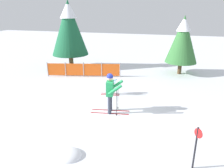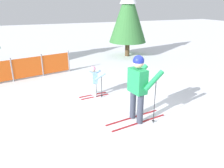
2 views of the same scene
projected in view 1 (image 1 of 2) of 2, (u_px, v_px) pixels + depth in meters
ground_plane at (110, 115)px, 9.37m from camera, size 60.00×60.00×0.00m
skier_adult at (111, 90)px, 9.31m from camera, size 1.72×0.82×1.78m
skier_child at (110, 84)px, 11.40m from camera, size 1.00×0.52×1.05m
safety_fence at (84, 70)px, 14.43m from camera, size 4.75×1.15×0.96m
conifer_far at (69, 27)px, 15.70m from camera, size 2.65×2.65×4.93m
conifer_near at (183, 39)px, 14.41m from camera, size 2.11×2.11×3.92m
trail_marker at (196, 144)px, 6.01m from camera, size 0.19×0.23×1.34m
snow_mound at (67, 155)px, 6.84m from camera, size 0.97×0.82×0.39m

